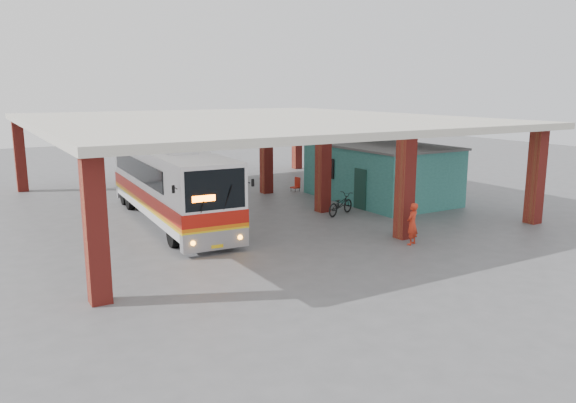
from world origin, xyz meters
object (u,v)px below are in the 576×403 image
(motorcycle, at_px, (340,204))
(coach_bus, at_px, (170,184))
(pedestrian, at_px, (412,224))
(red_chair, at_px, (296,185))

(motorcycle, bearing_deg, coach_bus, 47.93)
(coach_bus, relative_size, pedestrian, 7.44)
(coach_bus, distance_m, motorcycle, 8.30)
(motorcycle, xyz_separation_m, red_chair, (1.48, 6.61, -0.14))
(motorcycle, bearing_deg, red_chair, -34.47)
(motorcycle, bearing_deg, pedestrian, 151.17)
(coach_bus, height_order, motorcycle, coach_bus)
(red_chair, bearing_deg, pedestrian, -112.98)
(pedestrian, bearing_deg, coach_bus, -73.05)
(pedestrian, bearing_deg, red_chair, -121.79)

